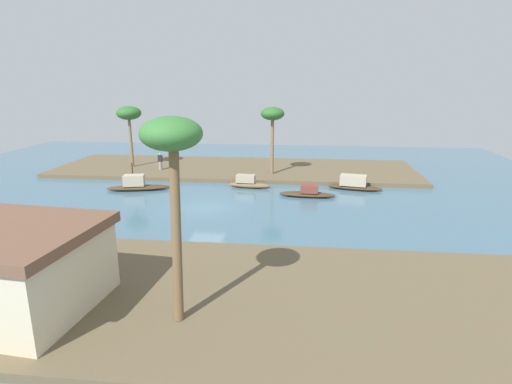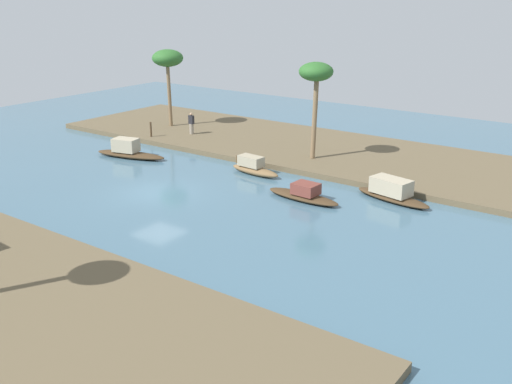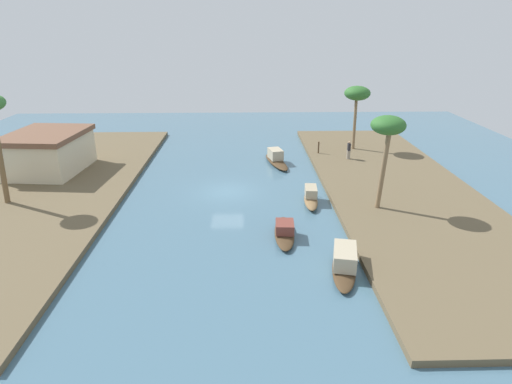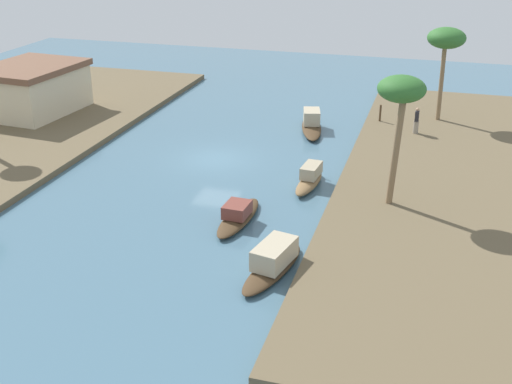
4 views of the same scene
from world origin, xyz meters
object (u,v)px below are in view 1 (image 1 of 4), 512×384
person_on_near_bank (160,162)px  riverside_building (3,268)px  sampan_with_tall_canopy (137,185)px  palm_tree_left_far (129,114)px  sampan_near_left_bank (248,183)px  palm_tree_left_near (272,116)px  sampan_with_red_awning (354,184)px  sampan_foreground (308,193)px  palm_tree_right_tall (172,148)px  mooring_post (132,169)px

person_on_near_bank → riverside_building: 26.17m
sampan_with_tall_canopy → palm_tree_left_far: 10.15m
sampan_near_left_bank → palm_tree_left_near: (-1.70, -4.39, 5.33)m
sampan_with_red_awning → riverside_building: riverside_building is taller
person_on_near_bank → palm_tree_left_far: size_ratio=0.27×
sampan_with_red_awning → sampan_foreground: (3.91, 2.76, -0.16)m
sampan_with_tall_canopy → palm_tree_right_tall: palm_tree_right_tall is taller
person_on_near_bank → sampan_foreground: bearing=-25.2°
palm_tree_left_near → palm_tree_right_tall: (1.52, 25.50, 1.00)m
sampan_near_left_bank → sampan_foreground: 5.58m
mooring_post → sampan_near_left_bank: bearing=168.2°
sampan_with_tall_canopy → sampan_near_left_bank: sampan_with_tall_canopy is taller
mooring_post → palm_tree_left_far: size_ratio=0.18×
palm_tree_right_tall → riverside_building: size_ratio=1.01×
sampan_with_tall_canopy → palm_tree_right_tall: 22.36m
sampan_near_left_bank → person_on_near_bank: (9.46, -4.85, 0.69)m
sampan_foreground → person_on_near_bank: (14.54, -7.18, 0.78)m
person_on_near_bank → riverside_building: bearing=-82.9°
sampan_near_left_bank → palm_tree_left_far: bearing=-20.4°
sampan_with_red_awning → sampan_foreground: 4.79m
mooring_post → person_on_near_bank: bearing=-127.9°
sampan_near_left_bank → palm_tree_left_near: bearing=-106.3°
sampan_with_red_awning → person_on_near_bank: 18.98m
sampan_with_red_awning → palm_tree_left_far: 23.16m
sampan_with_red_awning → person_on_near_bank: size_ratio=2.82×
sampan_foreground → mooring_post: (16.45, -4.72, 0.58)m
riverside_building → sampan_foreground: bearing=-117.2°
sampan_near_left_bank → palm_tree_left_far: size_ratio=0.60×
riverside_building → sampan_near_left_bank: bearing=-102.8°
sampan_foreground → palm_tree_left_near: 9.27m
sampan_foreground → palm_tree_left_far: (17.94, -8.41, 5.34)m
mooring_post → palm_tree_left_far: bearing=-68.1°
mooring_post → palm_tree_left_far: palm_tree_left_far is taller
mooring_post → riverside_building: bearing=101.2°
sampan_near_left_bank → sampan_with_red_awning: 9.00m
sampan_with_tall_canopy → person_on_near_bank: bearing=-102.0°
palm_tree_left_far → palm_tree_right_tall: size_ratio=0.82×
sampan_foreground → palm_tree_right_tall: 20.44m
sampan_with_tall_canopy → palm_tree_right_tall: (-9.43, 19.27, 6.32)m
sampan_near_left_bank → palm_tree_left_far: palm_tree_left_far is taller
sampan_with_red_awning → mooring_post: mooring_post is taller
palm_tree_right_tall → palm_tree_left_far: bearing=-64.4°
sampan_with_tall_canopy → sampan_foreground: sampan_with_tall_canopy is taller
sampan_with_tall_canopy → sampan_foreground: size_ratio=1.19×
sampan_with_red_awning → sampan_near_left_bank: bearing=14.7°
palm_tree_right_tall → palm_tree_left_near: bearing=-93.4°
sampan_foreground → palm_tree_left_far: 20.52m
mooring_post → sampan_with_tall_canopy: bearing=116.7°
sampan_near_left_bank → person_on_near_bank: size_ratio=2.20×
sampan_with_red_awning → palm_tree_left_near: (7.29, -3.97, 5.27)m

